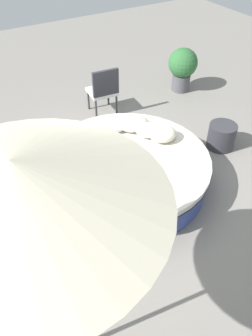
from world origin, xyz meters
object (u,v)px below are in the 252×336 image
(throw_pillow_1, at_px, (149,130))
(throw_pillow_4, at_px, (103,130))
(planter, at_px, (183,67))
(round_bed, at_px, (126,170))
(patio_umbrella, at_px, (17,187))
(throw_pillow_0, at_px, (163,134))
(patio_chair, at_px, (104,89))
(side_table, at_px, (222,136))
(throw_pillow_2, at_px, (135,124))
(throw_pillow_3, at_px, (118,125))

(throw_pillow_1, xyz_separation_m, throw_pillow_4, (-0.63, 0.39, -0.01))
(throw_pillow_1, xyz_separation_m, planter, (2.00, 1.69, -0.03))
(round_bed, bearing_deg, patio_umbrella, -134.44)
(throw_pillow_0, relative_size, patio_umbrella, 0.17)
(patio_chair, relative_size, planter, 1.03)
(patio_umbrella, bearing_deg, planter, 41.16)
(throw_pillow_0, distance_m, patio_chair, 1.89)
(throw_pillow_0, bearing_deg, side_table, -6.77)
(round_bed, relative_size, throw_pillow_1, 5.84)
(patio_umbrella, bearing_deg, patio_chair, 56.98)
(throw_pillow_1, distance_m, patio_chair, 1.65)
(throw_pillow_1, relative_size, throw_pillow_4, 0.78)
(round_bed, relative_size, side_table, 5.28)
(patio_umbrella, relative_size, planter, 2.68)
(throw_pillow_4, bearing_deg, throw_pillow_1, -31.93)
(throw_pillow_2, bearing_deg, side_table, -23.84)
(throw_pillow_2, bearing_deg, patio_umbrella, -133.65)
(round_bed, relative_size, throw_pillow_2, 5.14)
(throw_pillow_0, xyz_separation_m, planter, (1.89, 1.93, -0.06))
(throw_pillow_4, height_order, patio_umbrella, patio_umbrella)
(patio_umbrella, relative_size, side_table, 5.27)
(throw_pillow_3, bearing_deg, side_table, -24.12)
(round_bed, bearing_deg, side_table, -1.09)
(throw_pillow_1, distance_m, throw_pillow_3, 0.52)
(planter, relative_size, side_table, 1.97)
(throw_pillow_4, bearing_deg, side_table, -21.80)
(round_bed, relative_size, patio_umbrella, 1.00)
(side_table, bearing_deg, throw_pillow_4, 158.20)
(throw_pillow_4, relative_size, patio_chair, 0.57)
(throw_pillow_0, distance_m, throw_pillow_2, 0.53)
(round_bed, xyz_separation_m, throw_pillow_2, (0.51, 0.59, 0.34))
(patio_umbrella, xyz_separation_m, planter, (4.47, 3.91, -1.79))
(throw_pillow_1, height_order, throw_pillow_3, throw_pillow_3)
(patio_chair, bearing_deg, throw_pillow_1, -86.58)
(throw_pillow_0, xyz_separation_m, throw_pillow_4, (-0.74, 0.63, -0.03))
(throw_pillow_3, xyz_separation_m, patio_chair, (0.41, 1.29, -0.04))
(patio_umbrella, distance_m, planter, 6.20)
(patio_umbrella, xyz_separation_m, side_table, (3.77, 1.84, -2.11))
(round_bed, height_order, side_table, round_bed)
(throw_pillow_0, height_order, planter, planter)
(patio_chair, bearing_deg, throw_pillow_0, -83.08)
(round_bed, distance_m, throw_pillow_2, 0.85)
(throw_pillow_4, relative_size, side_table, 1.16)
(round_bed, height_order, throw_pillow_1, throw_pillow_1)
(throw_pillow_3, relative_size, planter, 0.50)
(throw_pillow_1, bearing_deg, round_bed, -151.47)
(round_bed, height_order, patio_umbrella, patio_umbrella)
(throw_pillow_3, xyz_separation_m, patio_umbrella, (-2.10, -2.58, 1.74))
(throw_pillow_4, height_order, patio_chair, patio_chair)
(throw_pillow_2, xyz_separation_m, patio_chair, (0.17, 1.41, -0.03))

